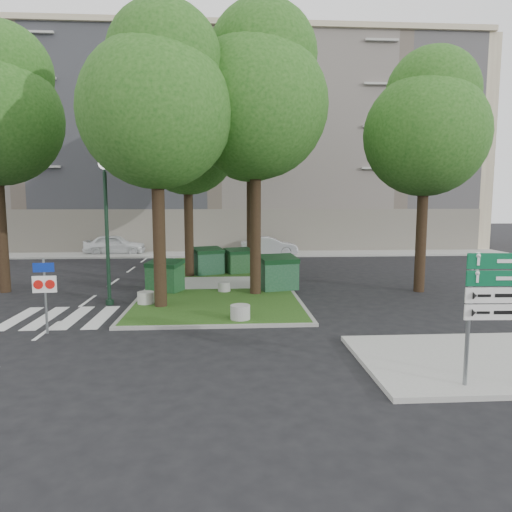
{
  "coord_description": "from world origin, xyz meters",
  "views": [
    {
      "loc": [
        0.86,
        -13.58,
        3.86
      ],
      "look_at": [
        1.83,
        1.53,
        2.0
      ],
      "focal_mm": 32.0,
      "sensor_mm": 36.0,
      "label": 1
    }
  ],
  "objects": [
    {
      "name": "tree_median_far",
      "position": [
        2.29,
        12.06,
        8.32
      ],
      "size": [
        5.8,
        5.8,
        11.93
      ],
      "color": "black",
      "rests_on": "ground"
    },
    {
      "name": "zebra_crossing",
      "position": [
        -3.75,
        1.5,
        0.01
      ],
      "size": [
        5.0,
        3.0,
        0.01
      ],
      "primitive_type": "cube",
      "color": "silver",
      "rests_on": "ground"
    },
    {
      "name": "street_lamp",
      "position": [
        -3.5,
        3.32,
        3.38
      ],
      "size": [
        0.43,
        0.43,
        5.37
      ],
      "color": "black",
      "rests_on": "ground"
    },
    {
      "name": "traffic_sign_pole",
      "position": [
        -4.37,
        -0.33,
        1.42
      ],
      "size": [
        0.67,
        0.09,
        2.22
      ],
      "rotation": [
        0.0,
        0.0,
        0.08
      ],
      "color": "slate",
      "rests_on": "ground"
    },
    {
      "name": "ground",
      "position": [
        0.0,
        0.0,
        0.0
      ],
      "size": [
        120.0,
        120.0,
        0.0
      ],
      "primitive_type": "plane",
      "color": "black",
      "rests_on": "ground"
    },
    {
      "name": "building_sidewalk",
      "position": [
        0.0,
        18.5,
        0.06
      ],
      "size": [
        42.0,
        3.0,
        0.12
      ],
      "primitive_type": "cube",
      "color": "#999993",
      "rests_on": "ground"
    },
    {
      "name": "tree_median_mid",
      "position": [
        -0.91,
        9.06,
        6.98
      ],
      "size": [
        4.8,
        4.8,
        9.99
      ],
      "color": "black",
      "rests_on": "ground"
    },
    {
      "name": "dumpster_c",
      "position": [
        1.49,
        9.86,
        0.73
      ],
      "size": [
        1.63,
        1.4,
        1.28
      ],
      "rotation": [
        0.0,
        0.0,
        0.38
      ],
      "color": "#103715",
      "rests_on": "median_island"
    },
    {
      "name": "bollard_mid",
      "position": [
        0.74,
        5.0,
        0.3
      ],
      "size": [
        0.51,
        0.51,
        0.37
      ],
      "primitive_type": "cylinder",
      "color": "gray",
      "rests_on": "median_island"
    },
    {
      "name": "car_white",
      "position": [
        -7.1,
        19.29,
        0.72
      ],
      "size": [
        4.32,
        1.91,
        1.44
      ],
      "primitive_type": "imported",
      "rotation": [
        0.0,
        0.0,
        1.62
      ],
      "color": "white",
      "rests_on": "ground"
    },
    {
      "name": "tree_median_near_left",
      "position": [
        -1.41,
        2.56,
        7.32
      ],
      "size": [
        5.2,
        5.2,
        10.53
      ],
      "color": "black",
      "rests_on": "ground"
    },
    {
      "name": "sidewalk_corner",
      "position": [
        6.5,
        -3.5,
        0.06
      ],
      "size": [
        5.0,
        4.0,
        0.12
      ],
      "primitive_type": "cube",
      "color": "#999993",
      "rests_on": "ground"
    },
    {
      "name": "apartment_building",
      "position": [
        0.0,
        26.0,
        8.0
      ],
      "size": [
        41.0,
        12.0,
        16.0
      ],
      "primitive_type": "cube",
      "color": "tan",
      "rests_on": "ground"
    },
    {
      "name": "dumpster_b",
      "position": [
        -0.11,
        9.55,
        0.78
      ],
      "size": [
        1.77,
        1.55,
        1.37
      ],
      "rotation": [
        0.0,
        0.0,
        0.43
      ],
      "color": "#10371F",
      "rests_on": "median_island"
    },
    {
      "name": "median_kerb",
      "position": [
        0.5,
        8.0,
        0.05
      ],
      "size": [
        6.3,
        16.3,
        0.1
      ],
      "primitive_type": "cube",
      "color": "gray",
      "rests_on": "ground"
    },
    {
      "name": "directional_sign",
      "position": [
        6.25,
        -5.0,
        1.92
      ],
      "size": [
        1.35,
        0.15,
        2.71
      ],
      "rotation": [
        0.0,
        0.0,
        -0.05
      ],
      "color": "slate",
      "rests_on": "sidewalk_corner"
    },
    {
      "name": "car_silver",
      "position": [
        3.82,
        18.15,
        0.66
      ],
      "size": [
        4.04,
        1.56,
        1.31
      ],
      "primitive_type": "imported",
      "rotation": [
        0.0,
        0.0,
        1.53
      ],
      "color": "#B0B4B9",
      "rests_on": "ground"
    },
    {
      "name": "bollard_left",
      "position": [
        -2.1,
        2.91,
        0.33
      ],
      "size": [
        0.6,
        0.6,
        0.43
      ],
      "primitive_type": "cylinder",
      "color": "#A5A5A0",
      "rests_on": "median_island"
    },
    {
      "name": "median_island",
      "position": [
        0.5,
        8.0,
        0.06
      ],
      "size": [
        6.0,
        16.0,
        0.12
      ],
      "primitive_type": "cube",
      "color": "#1A4112",
      "rests_on": "ground"
    },
    {
      "name": "litter_bin",
      "position": [
        2.8,
        10.4,
        0.52
      ],
      "size": [
        0.45,
        0.45,
        0.79
      ],
      "primitive_type": "cylinder",
      "color": "yellow",
      "rests_on": "median_island"
    },
    {
      "name": "tree_median_near_right",
      "position": [
        2.09,
        4.56,
        7.99
      ],
      "size": [
        5.6,
        5.6,
        11.46
      ],
      "color": "black",
      "rests_on": "ground"
    },
    {
      "name": "tree_street_right",
      "position": [
        9.09,
        5.06,
        6.98
      ],
      "size": [
        5.0,
        5.0,
        10.06
      ],
      "color": "black",
      "rests_on": "ground"
    },
    {
      "name": "dumpster_d",
      "position": [
        3.0,
        5.3,
        0.82
      ],
      "size": [
        1.8,
        1.47,
        1.46
      ],
      "rotation": [
        0.0,
        0.0,
        0.26
      ],
      "color": "#123B20",
      "rests_on": "median_island"
    },
    {
      "name": "bollard_right",
      "position": [
        1.27,
        0.5,
        0.34
      ],
      "size": [
        0.62,
        0.62,
        0.45
      ],
      "primitive_type": "cylinder",
      "color": "#989894",
      "rests_on": "median_island"
    },
    {
      "name": "dumpster_a",
      "position": [
        -1.71,
        5.26,
        0.74
      ],
      "size": [
        1.66,
        1.43,
        1.3
      ],
      "rotation": [
        0.0,
        0.0,
        -0.38
      ],
      "color": "#103B17",
      "rests_on": "median_island"
    }
  ]
}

